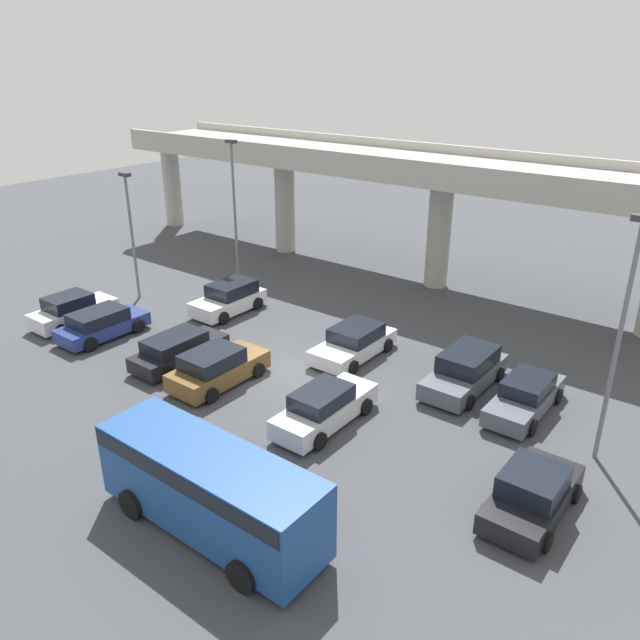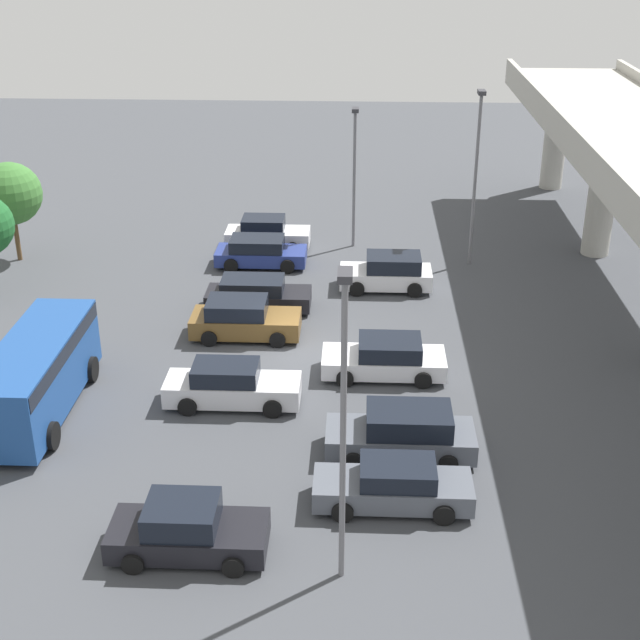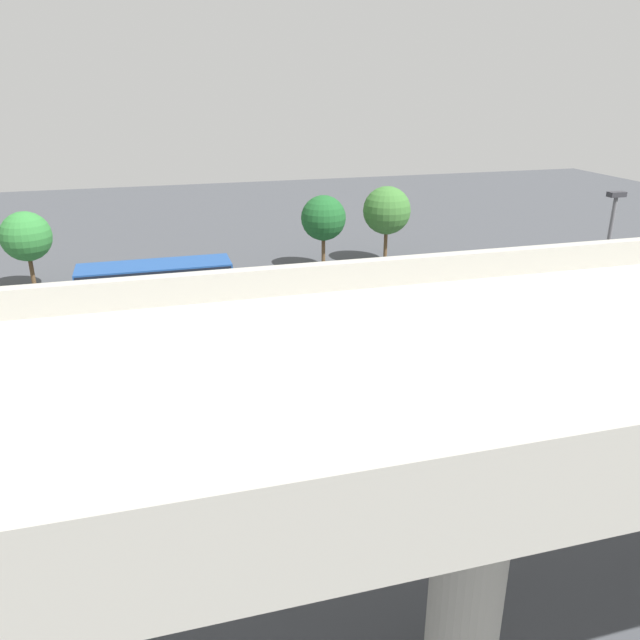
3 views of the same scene
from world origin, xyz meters
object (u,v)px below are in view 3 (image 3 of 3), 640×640
parked_car_0 (522,310)px  parked_car_8 (13,441)px  shuttle_bus (156,285)px  tree_front_far_right (26,237)px  parked_car_4 (312,333)px  tree_front_right (323,218)px  parked_car_3 (372,330)px  parked_car_6 (184,350)px  tree_front_left (387,211)px  parked_car_2 (491,377)px  parked_car_1 (473,316)px  parked_car_7 (104,432)px  parked_car_5 (268,405)px  lamp_post_mid_lot (605,265)px

parked_car_0 → parked_car_8: parked_car_0 is taller
shuttle_bus → tree_front_far_right: (6.83, -6.23, 1.53)m
parked_car_4 → tree_front_right: (-4.09, -12.35, 2.53)m
parked_car_4 → parked_car_3: bearing=85.1°
parked_car_0 → tree_front_far_right: bearing=-117.4°
parked_car_6 → tree_front_left: tree_front_left is taller
parked_car_6 → tree_front_far_right: tree_front_far_right is taller
parked_car_3 → tree_front_far_right: tree_front_far_right is taller
tree_front_right → parked_car_8: bearing=49.6°
parked_car_6 → tree_front_far_right: (7.68, -12.95, 2.43)m
parked_car_4 → tree_front_far_right: 18.58m
parked_car_0 → parked_car_2: size_ratio=1.02×
parked_car_3 → parked_car_2: bearing=24.2°
parked_car_6 → parked_car_8: parked_car_6 is taller
parked_car_1 → parked_car_8: parked_car_1 is taller
parked_car_1 → parked_car_7: bearing=-68.9°
parked_car_4 → parked_car_6: bearing=-87.4°
parked_car_0 → parked_car_4: bearing=-89.4°
parked_car_5 → parked_car_6: bearing=24.1°
parked_car_8 → tree_front_far_right: (1.88, -18.65, 2.49)m
parked_car_4 → parked_car_7: 10.75m
parked_car_6 → tree_front_far_right: size_ratio=1.06×
parked_car_1 → parked_car_6: (13.89, 0.45, 0.02)m
parked_car_0 → parked_car_7: bearing=-71.8°
parked_car_2 → shuttle_bus: size_ratio=0.56×
parked_car_0 → parked_car_4: size_ratio=0.97×
parked_car_0 → shuttle_bus: shuttle_bus is taller
parked_car_0 → parked_car_3: size_ratio=0.95×
parked_car_2 → parked_car_7: size_ratio=0.88×
parked_car_0 → parked_car_1: (2.70, -0.07, -0.04)m
parked_car_0 → tree_front_left: bearing=-169.0°
parked_car_2 → parked_car_4: bearing=41.7°
parked_car_2 → shuttle_bus: bearing=43.6°
parked_car_0 → parked_car_3: bearing=-87.4°
parked_car_8 → tree_front_right: bearing=-40.4°
parked_car_0 → parked_car_8: (22.39, 6.08, -0.08)m
parked_car_6 → parked_car_4: bearing=92.6°
parked_car_7 → tree_front_left: bearing=-42.1°
parked_car_1 → parked_car_3: parked_car_1 is taller
parked_car_3 → parked_car_1: bearing=94.7°
parked_car_6 → parked_car_0: bearing=91.3°
lamp_post_mid_lot → tree_front_far_right: lamp_post_mid_lot is taller
lamp_post_mid_lot → tree_front_right: (7.26, -16.82, -1.03)m
parked_car_5 → parked_car_6: (2.51, -5.62, 0.04)m
parked_car_4 → tree_front_left: size_ratio=0.90×
parked_car_4 → tree_front_right: tree_front_right is taller
parked_car_8 → parked_car_0: bearing=-74.8°
parked_car_6 → parked_car_7: 6.78m
parked_car_0 → shuttle_bus: 18.57m
parked_car_0 → lamp_post_mid_lot: bearing=5.5°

